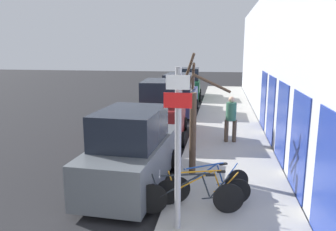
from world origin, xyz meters
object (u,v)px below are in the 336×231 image
Objects in this scene: bicycle_0 at (190,196)px; parked_car_1 at (163,112)px; parked_car_2 at (180,96)px; parked_car_0 at (132,152)px; parked_car_3 at (188,85)px; signpost at (178,146)px; bicycle_2 at (208,184)px; pedestrian_near at (231,116)px; street_tree at (193,121)px; bicycle_1 at (203,189)px.

parked_car_1 is at bearing 5.19° from bicycle_0.
bicycle_0 is 12.34m from parked_car_2.
parked_car_0 is at bearing -89.24° from parked_car_2.
parked_car_3 is at bearing 86.38° from parked_car_1.
signpost reaches higher than parked_car_0.
parked_car_0 is at bearing 43.50° from bicycle_2.
parked_car_1 reaches higher than parked_car_3.
bicycle_2 is (0.56, 1.47, -1.39)m from signpost.
parked_car_2 is (-1.59, 12.85, -0.88)m from signpost.
pedestrian_near reaches higher than bicycle_0.
parked_car_2 and parked_car_3 have the same top height.
parked_car_0 is 1.01× the size of parked_car_1.
parked_car_0 is at bearing -92.44° from parked_car_3.
street_tree is (-1.18, -3.52, 0.54)m from pedestrian_near.
parked_car_0 is 1.27× the size of street_tree.
signpost reaches higher than bicycle_0.
bicycle_0 is at bearing 141.56° from bicycle_1.
parked_car_3 reaches higher than parked_car_0.
parked_car_3 is (-1.66, 18.47, -0.87)m from signpost.
street_tree reaches higher than signpost.
parked_car_3 is at bearing -4.06° from bicycle_1.
bicycle_1 is at bearing 136.21° from bicycle_2.
bicycle_0 is at bearing -86.83° from parked_car_3.
bicycle_2 is at bearing -78.70° from parked_car_2.
parked_car_1 is (-1.61, 7.34, -0.80)m from signpost.
parked_car_2 is (-2.16, 11.37, 0.51)m from bicycle_2.
parked_car_0 reaches higher than pedestrian_near.
signpost is 6.80m from pedestrian_near.
parked_car_0 is (-1.56, 2.23, -0.93)m from signpost.
pedestrian_near is at bearing 60.59° from parked_car_0.
parked_car_3 reaches higher than bicycle_2.
parked_car_0 is at bearing 37.98° from bicycle_0.
parked_car_1 is (-2.08, 6.19, 0.60)m from bicycle_1.
bicycle_0 is 1.31× the size of pedestrian_near.
parked_car_3 is at bearing 96.33° from street_tree.
parked_car_3 is (-2.22, 17.00, 0.52)m from bicycle_2.
parked_car_3 reaches higher than pedestrian_near.
signpost is 18.57m from parked_car_3.
parked_car_1 is at bearing 93.44° from parked_car_0.
parked_car_1 is 2.45× the size of pedestrian_near.
bicycle_2 is (0.36, 0.83, -0.02)m from bicycle_0.
parked_car_1 reaches higher than pedestrian_near.
bicycle_1 is 0.50× the size of parked_car_1.
bicycle_0 reaches higher than bicycle_1.
parked_car_2 is at bearing -92.14° from parked_car_3.
parked_car_3 is 1.23× the size of street_tree.
street_tree is (0.04, 3.13, -0.19)m from signpost.
bicycle_0 is 0.55× the size of parked_car_3.
bicycle_1 is at bearing 68.00° from signpost.
pedestrian_near reaches higher than bicycle_2.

